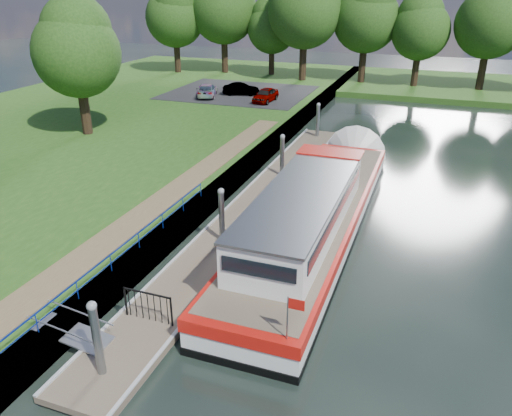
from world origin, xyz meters
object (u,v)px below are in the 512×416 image
(pontoon, at_px, (256,206))
(car_c, at_px, (207,90))
(barge, at_px, (318,209))
(car_b, at_px, (241,89))
(car_a, at_px, (265,95))

(pontoon, height_order, car_c, car_c)
(pontoon, distance_m, barge, 3.90)
(car_b, height_order, car_c, car_c)
(car_a, height_order, car_c, car_a)
(pontoon, bearing_deg, car_c, 121.00)
(pontoon, height_order, barge, barge)
(car_c, bearing_deg, barge, 107.52)
(car_a, relative_size, car_c, 0.87)
(car_a, distance_m, car_c, 6.17)
(pontoon, bearing_deg, barge, -18.45)
(pontoon, relative_size, barge, 1.42)
(pontoon, bearing_deg, car_b, 113.49)
(pontoon, xyz_separation_m, car_a, (-6.99, 21.63, 1.29))
(car_a, bearing_deg, car_b, 151.40)
(pontoon, distance_m, car_a, 22.77)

